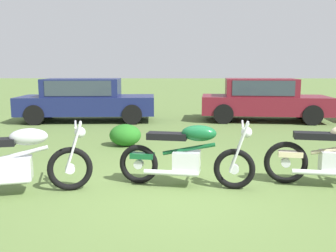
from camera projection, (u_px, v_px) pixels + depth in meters
name	position (u px, v px, depth m)	size (l,w,h in m)	color
ground_plane	(180.00, 192.00, 5.40)	(120.00, 120.00, 0.00)	#567038
motorcycle_silver	(17.00, 161.00, 5.21)	(2.09, 0.88, 1.02)	black
motorcycle_green	(187.00, 155.00, 5.58)	(2.06, 0.69, 1.02)	black
motorcycle_cream	(335.00, 155.00, 5.58)	(2.00, 0.69, 1.02)	black
car_navy	(85.00, 98.00, 12.46)	(4.56, 2.05, 1.43)	#161E4C
car_burgundy	(262.00, 97.00, 12.52)	(4.32, 2.17, 1.43)	maroon
shrub_low	(125.00, 135.00, 8.53)	(0.73, 0.61, 0.51)	#23691E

